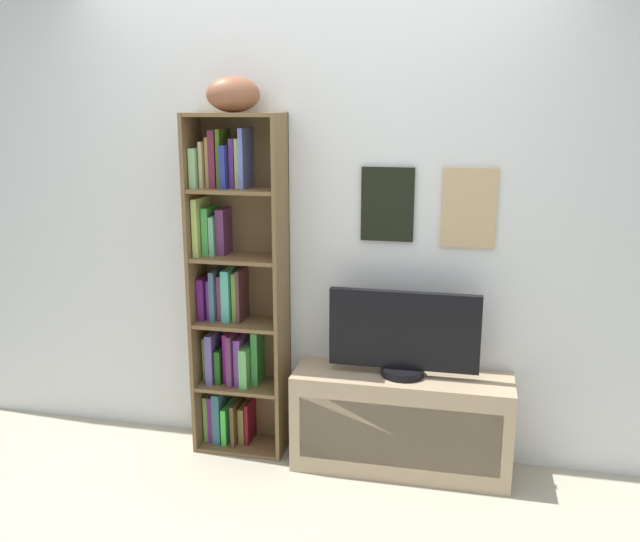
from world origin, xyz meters
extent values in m
cube|color=silver|center=(0.00, 1.13, 1.24)|extent=(4.80, 0.06, 2.48)
cube|color=black|center=(0.39, 1.09, 1.37)|extent=(0.27, 0.02, 0.38)
cube|color=tan|center=(0.39, 1.09, 1.37)|extent=(0.22, 0.01, 0.33)
cube|color=tan|center=(0.79, 1.09, 1.36)|extent=(0.27, 0.02, 0.40)
cube|color=gray|center=(0.79, 1.09, 1.36)|extent=(0.22, 0.01, 0.35)
cube|color=brown|center=(-0.61, 0.97, 0.91)|extent=(0.02, 0.26, 1.82)
cube|color=brown|center=(-0.14, 0.97, 0.91)|extent=(0.02, 0.26, 1.82)
cube|color=brown|center=(-0.38, 1.10, 0.91)|extent=(0.49, 0.01, 1.82)
cube|color=brown|center=(-0.38, 0.97, 0.01)|extent=(0.45, 0.25, 0.02)
cube|color=brown|center=(-0.38, 0.97, 0.37)|extent=(0.45, 0.25, 0.02)
cube|color=brown|center=(-0.38, 0.97, 0.72)|extent=(0.45, 0.25, 0.02)
cube|color=brown|center=(-0.38, 0.97, 1.08)|extent=(0.45, 0.25, 0.02)
cube|color=brown|center=(-0.38, 0.97, 1.44)|extent=(0.45, 0.25, 0.02)
cube|color=brown|center=(-0.38, 0.97, 1.81)|extent=(0.45, 0.25, 0.02)
cube|color=#7AA950|center=(-0.58, 1.01, 0.15)|extent=(0.03, 0.16, 0.26)
cube|color=#70247C|center=(-0.55, 1.01, 0.15)|extent=(0.03, 0.17, 0.27)
cube|color=#2E5D67|center=(-0.51, 1.00, 0.17)|extent=(0.04, 0.19, 0.29)
cube|color=green|center=(-0.47, 1.00, 0.12)|extent=(0.03, 0.18, 0.21)
cube|color=slate|center=(-0.44, 1.02, 0.13)|extent=(0.03, 0.14, 0.21)
cube|color=#4D3C1D|center=(-0.41, 0.99, 0.14)|extent=(0.02, 0.20, 0.24)
cube|color=brown|center=(-0.38, 1.01, 0.12)|extent=(0.03, 0.15, 0.21)
cube|color=maroon|center=(-0.35, 1.01, 0.14)|extent=(0.02, 0.15, 0.24)
cube|color=#87C06B|center=(-0.58, 1.02, 0.50)|extent=(0.04, 0.13, 0.24)
cube|color=#5E4D8B|center=(-0.54, 0.99, 0.52)|extent=(0.04, 0.20, 0.28)
cube|color=#1D4D17|center=(-0.49, 1.00, 0.47)|extent=(0.03, 0.18, 0.19)
cube|color=#8F1882|center=(-0.45, 1.01, 0.52)|extent=(0.03, 0.15, 0.28)
cube|color=#56274F|center=(-0.42, 0.99, 0.52)|extent=(0.03, 0.20, 0.29)
cube|color=purple|center=(-0.38, 1.00, 0.51)|extent=(0.04, 0.18, 0.26)
cube|color=#5BA853|center=(-0.34, 0.99, 0.49)|extent=(0.04, 0.21, 0.22)
cube|color=green|center=(-0.30, 1.02, 0.52)|extent=(0.04, 0.14, 0.29)
cube|color=#551761|center=(-0.58, 1.00, 0.85)|extent=(0.04, 0.18, 0.23)
cube|color=#643B96|center=(-0.54, 1.02, 0.84)|extent=(0.02, 0.15, 0.21)
cube|color=#3F5F74|center=(-0.51, 1.00, 0.87)|extent=(0.03, 0.18, 0.27)
cube|color=#8A4560|center=(-0.48, 1.02, 0.85)|extent=(0.03, 0.14, 0.24)
cube|color=#4DB19B|center=(-0.44, 1.01, 0.87)|extent=(0.04, 0.17, 0.28)
cube|color=#89C53B|center=(-0.40, 1.02, 0.86)|extent=(0.03, 0.14, 0.26)
cube|color=#512C32|center=(-0.37, 1.01, 0.87)|extent=(0.02, 0.17, 0.28)
cube|color=#ADC55D|center=(-0.58, 0.99, 1.24)|extent=(0.03, 0.20, 0.30)
cube|color=green|center=(-0.54, 1.01, 1.21)|extent=(0.04, 0.16, 0.25)
cube|color=#63AA7D|center=(-0.51, 1.01, 1.19)|extent=(0.03, 0.16, 0.21)
cube|color=#5F2D58|center=(-0.47, 1.02, 1.21)|extent=(0.04, 0.14, 0.24)
cube|color=#83B573|center=(-0.58, 0.99, 1.55)|extent=(0.04, 0.21, 0.20)
cube|color=tan|center=(-0.54, 1.00, 1.56)|extent=(0.02, 0.18, 0.23)
cube|color=tan|center=(-0.52, 1.01, 1.57)|extent=(0.02, 0.15, 0.25)
cube|color=maroon|center=(-0.49, 1.00, 1.59)|extent=(0.03, 0.17, 0.29)
cube|color=#3E6417|center=(-0.45, 1.01, 1.59)|extent=(0.02, 0.17, 0.29)
cube|color=navy|center=(-0.42, 0.99, 1.56)|extent=(0.03, 0.19, 0.22)
cube|color=#5D2C73|center=(-0.39, 1.02, 1.57)|extent=(0.03, 0.15, 0.25)
cube|color=#A5BB74|center=(-0.36, 1.01, 1.57)|extent=(0.03, 0.15, 0.25)
cube|color=#5868AB|center=(-0.33, 1.00, 1.60)|extent=(0.02, 0.18, 0.30)
ellipsoid|color=brown|center=(-0.38, 0.97, 1.91)|extent=(0.32, 0.27, 0.18)
cube|color=tan|center=(0.51, 0.93, 0.26)|extent=(1.12, 0.34, 0.52)
cube|color=#7C6B53|center=(0.51, 0.76, 0.26)|extent=(1.00, 0.01, 0.33)
cylinder|color=black|center=(0.51, 0.93, 0.54)|extent=(0.22, 0.22, 0.04)
cube|color=black|center=(0.51, 0.93, 0.76)|extent=(0.76, 0.04, 0.40)
cube|color=#4C67A2|center=(0.51, 0.92, 0.76)|extent=(0.72, 0.01, 0.36)
camera|label=1|loc=(0.79, -2.32, 1.85)|focal=38.05mm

